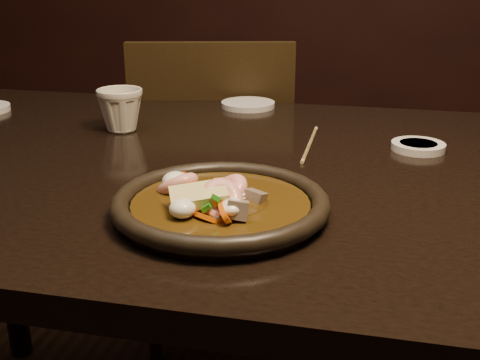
% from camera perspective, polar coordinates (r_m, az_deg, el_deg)
% --- Properties ---
extents(table, '(1.60, 0.90, 0.75)m').
position_cam_1_polar(table, '(1.02, -0.55, -2.34)').
color(table, black).
rests_on(table, floor).
extents(chair, '(0.50, 0.50, 0.88)m').
position_cam_1_polar(chair, '(1.65, -2.49, -0.59)').
color(chair, black).
rests_on(chair, floor).
extents(plate, '(0.28, 0.28, 0.03)m').
position_cam_1_polar(plate, '(0.78, -1.84, -2.37)').
color(plate, black).
rests_on(plate, table).
extents(stirfry, '(0.17, 0.15, 0.06)m').
position_cam_1_polar(stirfry, '(0.77, -2.40, -1.94)').
color(stirfry, '#322109').
rests_on(stirfry, plate).
extents(soy_dish, '(0.09, 0.09, 0.01)m').
position_cam_1_polar(soy_dish, '(1.09, 16.54, 3.08)').
color(soy_dish, silver).
rests_on(soy_dish, table).
extents(saucer_right, '(0.12, 0.12, 0.01)m').
position_cam_1_polar(saucer_right, '(1.37, 0.77, 7.17)').
color(saucer_right, silver).
rests_on(saucer_right, table).
extents(tea_cup, '(0.11, 0.10, 0.09)m').
position_cam_1_polar(tea_cup, '(1.18, -11.26, 6.66)').
color(tea_cup, beige).
rests_on(tea_cup, table).
extents(chopsticks, '(0.01, 0.22, 0.01)m').
position_cam_1_polar(chopsticks, '(1.08, 6.63, 3.43)').
color(chopsticks, tan).
rests_on(chopsticks, table).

